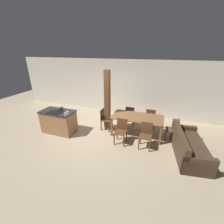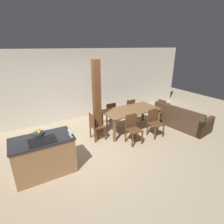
{
  "view_description": "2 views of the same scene",
  "coord_description": "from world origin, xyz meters",
  "px_view_note": "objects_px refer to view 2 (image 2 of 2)",
  "views": [
    {
      "loc": [
        2.32,
        -4.68,
        3.13
      ],
      "look_at": [
        0.6,
        0.2,
        0.95
      ],
      "focal_mm": 24.0,
      "sensor_mm": 36.0,
      "label": 1
    },
    {
      "loc": [
        -1.82,
        -3.99,
        2.8
      ],
      "look_at": [
        0.6,
        0.2,
        0.95
      ],
      "focal_mm": 28.0,
      "sensor_mm": 36.0,
      "label": 2
    }
  ],
  "objects_px": {
    "wine_glass_far": "(69,129)",
    "fruit_bowl": "(39,133)",
    "wine_glass_middle": "(70,131)",
    "dining_chair_near_right": "(154,122)",
    "dining_chair_head_end": "(96,126)",
    "timber_post": "(97,102)",
    "dining_chair_far_right": "(129,109)",
    "dining_chair_near_left": "(133,128)",
    "couch": "(181,119)",
    "dining_chair_foot_end": "(159,111)",
    "wine_glass_near": "(71,132)",
    "kitchen_island": "(44,156)",
    "dining_table": "(131,112)",
    "dining_chair_far_left": "(110,113)"
  },
  "relations": [
    {
      "from": "wine_glass_far",
      "to": "fruit_bowl",
      "type": "bearing_deg",
      "value": 150.82
    },
    {
      "from": "wine_glass_middle",
      "to": "dining_chair_near_right",
      "type": "xyz_separation_m",
      "value": [
        2.85,
        0.32,
        -0.56
      ]
    },
    {
      "from": "dining_chair_head_end",
      "to": "timber_post",
      "type": "height_order",
      "value": "timber_post"
    },
    {
      "from": "wine_glass_far",
      "to": "dining_chair_near_right",
      "type": "relative_size",
      "value": 0.18
    },
    {
      "from": "dining_chair_far_right",
      "to": "dining_chair_head_end",
      "type": "xyz_separation_m",
      "value": [
        -1.77,
        -0.71,
        0.0
      ]
    },
    {
      "from": "dining_chair_near_left",
      "to": "dining_chair_far_right",
      "type": "height_order",
      "value": "same"
    },
    {
      "from": "wine_glass_far",
      "to": "couch",
      "type": "bearing_deg",
      "value": 3.48
    },
    {
      "from": "dining_chair_near_left",
      "to": "dining_chair_near_right",
      "type": "relative_size",
      "value": 1.0
    },
    {
      "from": "dining_chair_foot_end",
      "to": "couch",
      "type": "distance_m",
      "value": 0.84
    },
    {
      "from": "fruit_bowl",
      "to": "dining_chair_foot_end",
      "type": "height_order",
      "value": "fruit_bowl"
    },
    {
      "from": "wine_glass_near",
      "to": "dining_chair_head_end",
      "type": "height_order",
      "value": "wine_glass_near"
    },
    {
      "from": "wine_glass_middle",
      "to": "wine_glass_far",
      "type": "bearing_deg",
      "value": 90.0
    },
    {
      "from": "kitchen_island",
      "to": "dining_chair_near_right",
      "type": "bearing_deg",
      "value": 1.88
    },
    {
      "from": "dining_chair_near_right",
      "to": "dining_chair_head_end",
      "type": "bearing_deg",
      "value": 157.99
    },
    {
      "from": "wine_glass_far",
      "to": "dining_table",
      "type": "distance_m",
      "value": 2.62
    },
    {
      "from": "fruit_bowl",
      "to": "dining_table",
      "type": "height_order",
      "value": "fruit_bowl"
    },
    {
      "from": "wine_glass_near",
      "to": "timber_post",
      "type": "distance_m",
      "value": 1.67
    },
    {
      "from": "dining_chair_foot_end",
      "to": "timber_post",
      "type": "height_order",
      "value": "timber_post"
    },
    {
      "from": "dining_chair_foot_end",
      "to": "couch",
      "type": "xyz_separation_m",
      "value": [
        0.43,
        -0.69,
        -0.19
      ]
    },
    {
      "from": "dining_table",
      "to": "dining_chair_foot_end",
      "type": "distance_m",
      "value": 1.35
    },
    {
      "from": "wine_glass_near",
      "to": "dining_chair_far_left",
      "type": "relative_size",
      "value": 0.18
    },
    {
      "from": "wine_glass_near",
      "to": "dining_chair_near_right",
      "type": "bearing_deg",
      "value": 8.07
    },
    {
      "from": "wine_glass_near",
      "to": "dining_chair_far_left",
      "type": "xyz_separation_m",
      "value": [
        1.98,
        1.83,
        -0.56
      ]
    },
    {
      "from": "dining_chair_near_left",
      "to": "wine_glass_far",
      "type": "bearing_deg",
      "value": -173.26
    },
    {
      "from": "wine_glass_far",
      "to": "dining_chair_far_right",
      "type": "height_order",
      "value": "wine_glass_far"
    },
    {
      "from": "kitchen_island",
      "to": "fruit_bowl",
      "type": "relative_size",
      "value": 5.61
    },
    {
      "from": "dining_chair_head_end",
      "to": "dining_chair_far_left",
      "type": "bearing_deg",
      "value": -51.59
    },
    {
      "from": "timber_post",
      "to": "dining_chair_far_left",
      "type": "bearing_deg",
      "value": 39.69
    },
    {
      "from": "dining_chair_foot_end",
      "to": "fruit_bowl",
      "type": "bearing_deg",
      "value": -82.0
    },
    {
      "from": "wine_glass_far",
      "to": "dining_table",
      "type": "relative_size",
      "value": 0.08
    },
    {
      "from": "wine_glass_near",
      "to": "dining_table",
      "type": "distance_m",
      "value": 2.68
    },
    {
      "from": "wine_glass_middle",
      "to": "dining_chair_near_left",
      "type": "distance_m",
      "value": 2.08
    },
    {
      "from": "dining_chair_far_left",
      "to": "timber_post",
      "type": "xyz_separation_m",
      "value": [
        -0.81,
        -0.67,
        0.76
      ]
    },
    {
      "from": "kitchen_island",
      "to": "couch",
      "type": "distance_m",
      "value": 4.77
    },
    {
      "from": "wine_glass_near",
      "to": "dining_chair_far_right",
      "type": "relative_size",
      "value": 0.18
    },
    {
      "from": "dining_chair_foot_end",
      "to": "wine_glass_near",
      "type": "bearing_deg",
      "value": -73.39
    },
    {
      "from": "dining_chair_near_left",
      "to": "dining_chair_far_left",
      "type": "height_order",
      "value": "same"
    },
    {
      "from": "dining_chair_near_right",
      "to": "dining_chair_near_left",
      "type": "bearing_deg",
      "value": 180.0
    },
    {
      "from": "wine_glass_near",
      "to": "dining_chair_head_end",
      "type": "xyz_separation_m",
      "value": [
        1.08,
        1.12,
        -0.56
      ]
    },
    {
      "from": "timber_post",
      "to": "dining_chair_head_end",
      "type": "bearing_deg",
      "value": -154.33
    },
    {
      "from": "dining_chair_near_left",
      "to": "dining_table",
      "type": "bearing_deg",
      "value": 58.77
    },
    {
      "from": "wine_glass_middle",
      "to": "dining_chair_far_left",
      "type": "xyz_separation_m",
      "value": [
        1.98,
        1.75,
        -0.56
      ]
    },
    {
      "from": "dining_chair_near_left",
      "to": "wine_glass_middle",
      "type": "bearing_deg",
      "value": -170.85
    },
    {
      "from": "kitchen_island",
      "to": "timber_post",
      "type": "distance_m",
      "value": 2.11
    },
    {
      "from": "wine_glass_far",
      "to": "dining_table",
      "type": "bearing_deg",
      "value": 21.44
    },
    {
      "from": "dining_chair_far_right",
      "to": "dining_chair_foot_end",
      "type": "relative_size",
      "value": 1.0
    },
    {
      "from": "wine_glass_near",
      "to": "couch",
      "type": "bearing_deg",
      "value": 5.79
    },
    {
      "from": "dining_table",
      "to": "wine_glass_middle",
      "type": "bearing_deg",
      "value": -156.83
    },
    {
      "from": "wine_glass_middle",
      "to": "dining_chair_foot_end",
      "type": "relative_size",
      "value": 0.18
    },
    {
      "from": "wine_glass_far",
      "to": "dining_chair_far_left",
      "type": "height_order",
      "value": "wine_glass_far"
    }
  ]
}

